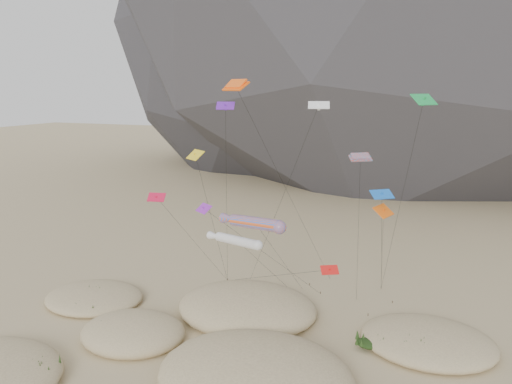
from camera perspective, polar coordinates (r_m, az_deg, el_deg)
dunes at (r=46.60m, az=-4.11°, el=-18.85°), size 51.23×36.51×4.22m
dune_grass at (r=47.42m, az=-3.48°, el=-18.09°), size 43.01×27.80×1.62m
kite_stakes at (r=62.48m, az=6.13°, el=-11.17°), size 20.74×8.24×0.30m
rainbow_tube_kite at (r=44.51m, az=-0.33°, el=-3.54°), size 7.70×18.39×13.62m
white_tube_kite at (r=48.91m, az=-2.40°, el=-5.55°), size 7.19×13.13×10.65m
orange_parafoil at (r=47.34m, az=-2.20°, el=11.81°), size 7.14×18.88×25.30m
multi_parafoil at (r=46.76m, az=11.84°, el=3.62°), size 2.54×10.89×18.68m
delta_kites at (r=47.25m, az=3.87°, el=2.11°), size 25.58×20.54×23.96m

